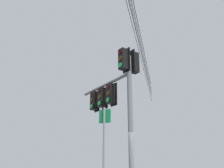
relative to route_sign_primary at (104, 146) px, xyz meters
The scene contains 3 objects.
signal_mast_assembly 3.62m from the route_sign_primary, 40.10° to the right, with size 3.88×0.97×5.96m.
route_sign_primary is the anchor object (origin of this frame).
overhead_wire_span 8.33m from the route_sign_primary, 52.35° to the right, with size 22.08×21.72×2.33m.
Camera 1 is at (-6.50, 5.67, 1.30)m, focal length 37.60 mm.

